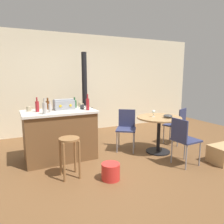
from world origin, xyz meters
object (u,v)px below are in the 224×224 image
Objects in this scene: bottle_5 at (50,108)px; cup_2 at (80,105)px; plastic_bucket at (111,171)px; dining_table at (159,126)px; wood_stove at (85,116)px; cup_0 at (82,107)px; serving_bowl at (168,116)px; cup_1 at (29,109)px; cardboard_box at (224,154)px; folding_chair_far at (184,138)px; folding_chair_left at (177,123)px; wooden_stool at (69,149)px; bottle_3 at (48,105)px; kitchen_island at (60,135)px; bottle_4 at (88,104)px; bottle_1 at (37,106)px; wine_glass at (154,112)px; folding_chair_near at (126,126)px; toolbox at (64,105)px; bottle_0 at (45,108)px; bottle_2 at (75,104)px.

bottle_5 is 0.77m from cup_2.
cup_2 is at bearing 90.15° from plastic_bucket.
dining_table is at bearing 24.78° from plastic_bucket.
plastic_bucket is (-0.43, -2.44, -0.40)m from wood_stove.
cup_2 is at bearing 80.00° from cup_0.
cup_2 is 1.68m from plastic_bucket.
serving_bowl reaches higher than plastic_bucket.
cardboard_box is (3.17, -1.70, -0.83)m from cup_1.
folding_chair_left is at bearing 52.66° from folding_chair_far.
bottle_3 reaches higher than wooden_stool.
wooden_stool is at bearing -92.68° from kitchen_island.
folding_chair_left is 2.20m from bottle_4.
folding_chair_left is 0.79m from serving_bowl.
wine_glass is (2.19, -0.55, -0.19)m from bottle_1.
bottle_3 is (-2.05, 1.54, 0.52)m from folding_chair_far.
dining_table is 0.68m from folding_chair_near.
wooden_stool is at bearing -116.40° from cup_2.
dining_table is 1.96m from toolbox.
bottle_0 is at bearing -174.89° from bottle_4.
wood_stove is at bearing 54.37° from toolbox.
bottle_0 is 0.93m from cup_2.
wood_stove reaches higher than kitchen_island.
bottle_4 is (0.14, -0.41, 0.04)m from bottle_2.
kitchen_island reaches higher than dining_table.
bottle_0 is at bearing -105.07° from bottle_3.
bottle_2 is at bearing 26.02° from toolbox.
bottle_0 reaches higher than bottle_1.
serving_bowl is 0.36× the size of cardboard_box.
wood_stove is at bearing 66.43° from cup_2.
cup_0 reaches higher than kitchen_island.
wooden_stool is 1.32m from cup_2.
cardboard_box is at bearing -17.43° from folding_chair_far.
wooden_stool is at bearing -120.72° from cup_0.
bottle_5 is (-0.69, 0.06, -0.04)m from bottle_4.
bottle_1 is at bearing 139.93° from bottle_5.
cup_2 is at bearing 63.60° from wooden_stool.
bottle_4 is (-1.38, 1.11, 0.55)m from folding_chair_far.
bottle_3 is 0.79m from bottle_4.
cup_2 is at bearing 140.88° from cardboard_box.
toolbox is (0.17, 0.96, 0.57)m from wooden_stool.
bottle_2 reaches higher than cup_0.
wood_stove is 11.97× the size of serving_bowl.
serving_bowl is at bearing -43.50° from wine_glass.
bottle_1 is at bearing 162.76° from serving_bowl.
toolbox reaches higher than folding_chair_far.
bottle_1 is (-1.77, 0.16, 0.53)m from folding_chair_near.
serving_bowl is at bearing 77.63° from folding_chair_far.
bottle_4 is at bearing 166.05° from wine_glass.
folding_chair_near reaches higher than folding_chair_left.
cup_0 is 0.26m from cup_2.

